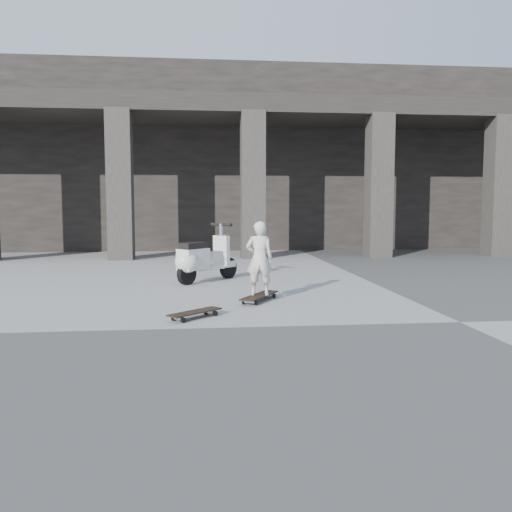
{
  "coord_description": "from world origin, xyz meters",
  "views": [
    {
      "loc": [
        -3.26,
        -6.41,
        1.47
      ],
      "look_at": [
        -2.35,
        2.24,
        0.65
      ],
      "focal_mm": 38.0,
      "sensor_mm": 36.0,
      "label": 1
    }
  ],
  "objects": [
    {
      "name": "skateboard_spare",
      "position": [
        -3.32,
        0.57,
        0.07
      ],
      "size": [
        0.73,
        0.7,
        0.1
      ],
      "rotation": [
        0.0,
        0.0,
        0.75
      ],
      "color": "black",
      "rests_on": "ground"
    },
    {
      "name": "colonnade",
      "position": [
        -0.0,
        13.77,
        3.03
      ],
      "size": [
        28.0,
        8.82,
        6.0
      ],
      "color": "black",
      "rests_on": "ground"
    },
    {
      "name": "longboard",
      "position": [
        -2.35,
        1.74,
        0.08
      ],
      "size": [
        0.7,
        0.97,
        0.1
      ],
      "rotation": [
        0.0,
        0.0,
        1.04
      ],
      "color": "black",
      "rests_on": "ground"
    },
    {
      "name": "ground",
      "position": [
        0.0,
        0.0,
        0.0
      ],
      "size": [
        90.0,
        90.0,
        0.0
      ],
      "primitive_type": "plane",
      "color": "#464644",
      "rests_on": "ground"
    },
    {
      "name": "child",
      "position": [
        -2.35,
        1.74,
        0.66
      ],
      "size": [
        0.45,
        0.33,
        1.13
      ],
      "primitive_type": "imported",
      "rotation": [
        0.0,
        0.0,
        3.0
      ],
      "color": "beige",
      "rests_on": "longboard"
    },
    {
      "name": "scooter",
      "position": [
        -3.28,
        3.8,
        0.44
      ],
      "size": [
        1.21,
        1.26,
        1.12
      ],
      "rotation": [
        0.0,
        0.0,
        0.81
      ],
      "color": "black",
      "rests_on": "ground"
    }
  ]
}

